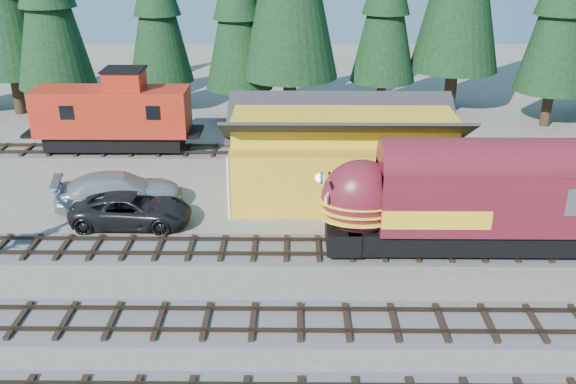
{
  "coord_description": "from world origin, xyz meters",
  "views": [
    {
      "loc": [
        -2.64,
        -22.68,
        14.22
      ],
      "look_at": [
        -2.91,
        4.0,
        3.0
      ],
      "focal_mm": 40.0,
      "sensor_mm": 36.0,
      "label": 1
    }
  ],
  "objects_px": {
    "pickup_truck_b": "(119,191)",
    "caboose": "(114,115)",
    "pickup_truck_a": "(132,210)",
    "depot": "(343,147)",
    "locomotive": "(480,204)"
  },
  "relations": [
    {
      "from": "caboose",
      "to": "pickup_truck_a",
      "type": "height_order",
      "value": "caboose"
    },
    {
      "from": "locomotive",
      "to": "caboose",
      "type": "height_order",
      "value": "caboose"
    },
    {
      "from": "depot",
      "to": "pickup_truck_b",
      "type": "bearing_deg",
      "value": -172.12
    },
    {
      "from": "depot",
      "to": "caboose",
      "type": "relative_size",
      "value": 1.28
    },
    {
      "from": "caboose",
      "to": "pickup_truck_a",
      "type": "bearing_deg",
      "value": -71.88
    },
    {
      "from": "depot",
      "to": "pickup_truck_a",
      "type": "distance_m",
      "value": 11.68
    },
    {
      "from": "pickup_truck_a",
      "to": "caboose",
      "type": "bearing_deg",
      "value": 19.03
    },
    {
      "from": "locomotive",
      "to": "pickup_truck_a",
      "type": "bearing_deg",
      "value": 170.72
    },
    {
      "from": "depot",
      "to": "locomotive",
      "type": "distance_m",
      "value": 8.73
    },
    {
      "from": "pickup_truck_b",
      "to": "caboose",
      "type": "bearing_deg",
      "value": 3.01
    },
    {
      "from": "locomotive",
      "to": "pickup_truck_a",
      "type": "height_order",
      "value": "locomotive"
    },
    {
      "from": "depot",
      "to": "pickup_truck_b",
      "type": "distance_m",
      "value": 12.28
    },
    {
      "from": "locomotive",
      "to": "pickup_truck_b",
      "type": "relative_size",
      "value": 2.29
    },
    {
      "from": "pickup_truck_a",
      "to": "pickup_truck_b",
      "type": "height_order",
      "value": "pickup_truck_b"
    },
    {
      "from": "caboose",
      "to": "pickup_truck_b",
      "type": "height_order",
      "value": "caboose"
    }
  ]
}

